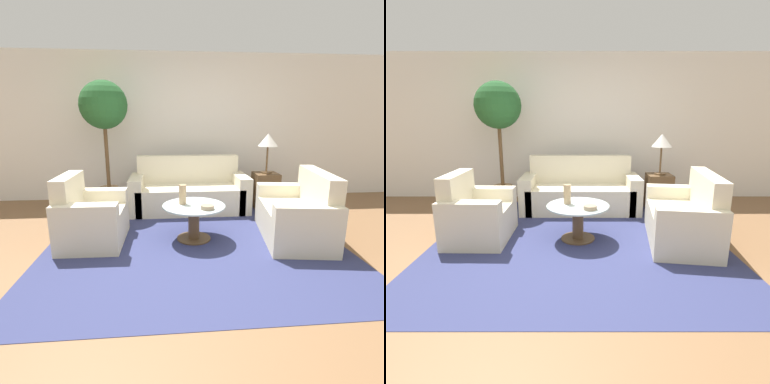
# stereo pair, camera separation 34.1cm
# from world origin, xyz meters

# --- Properties ---
(ground_plane) EXTENTS (14.00, 14.00, 0.00)m
(ground_plane) POSITION_xyz_m (0.00, 0.00, 0.00)
(ground_plane) COLOR brown
(wall_back) EXTENTS (10.00, 0.06, 2.60)m
(wall_back) POSITION_xyz_m (0.00, 2.82, 1.30)
(wall_back) COLOR white
(wall_back) RESTS_ON ground_plane
(rug) EXTENTS (3.51, 3.37, 0.01)m
(rug) POSITION_xyz_m (0.11, 0.72, 0.00)
(rug) COLOR navy
(rug) RESTS_ON ground_plane
(sofa_main) EXTENTS (1.88, 0.78, 0.87)m
(sofa_main) POSITION_xyz_m (0.15, 1.99, 0.28)
(sofa_main) COLOR beige
(sofa_main) RESTS_ON ground_plane
(armchair) EXTENTS (0.73, 0.93, 0.84)m
(armchair) POSITION_xyz_m (-1.17, 0.76, 0.28)
(armchair) COLOR beige
(armchair) RESTS_ON ground_plane
(loveseat) EXTENTS (0.91, 1.37, 0.85)m
(loveseat) POSITION_xyz_m (1.44, 0.66, 0.28)
(loveseat) COLOR beige
(loveseat) RESTS_ON ground_plane
(coffee_table) EXTENTS (0.77, 0.77, 0.45)m
(coffee_table) POSITION_xyz_m (0.11, 0.72, 0.29)
(coffee_table) COLOR brown
(coffee_table) RESTS_ON ground_plane
(side_table) EXTENTS (0.39, 0.39, 0.59)m
(side_table) POSITION_xyz_m (1.44, 1.97, 0.30)
(side_table) COLOR brown
(side_table) RESTS_ON ground_plane
(table_lamp) EXTENTS (0.32, 0.32, 0.65)m
(table_lamp) POSITION_xyz_m (1.44, 1.97, 1.11)
(table_lamp) COLOR brown
(table_lamp) RESTS_ON side_table
(potted_plant) EXTENTS (0.74, 0.74, 2.05)m
(potted_plant) POSITION_xyz_m (-1.16, 2.15, 1.55)
(potted_plant) COLOR #93704C
(potted_plant) RESTS_ON ground_plane
(vase) EXTENTS (0.09, 0.09, 0.24)m
(vase) POSITION_xyz_m (-0.02, 0.79, 0.57)
(vase) COLOR tan
(vase) RESTS_ON coffee_table
(bowl) EXTENTS (0.16, 0.16, 0.05)m
(bowl) POSITION_xyz_m (0.26, 0.54, 0.47)
(bowl) COLOR gray
(bowl) RESTS_ON coffee_table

